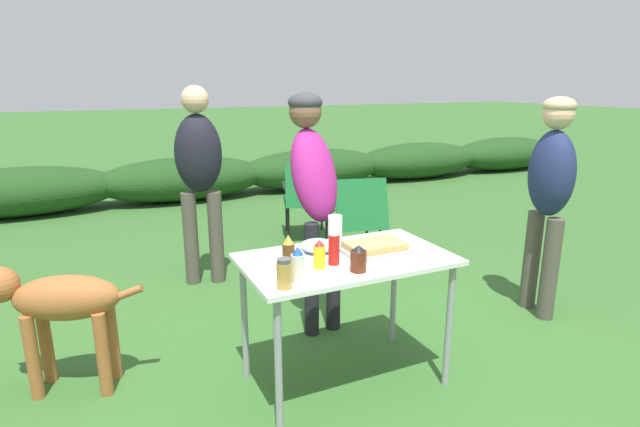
# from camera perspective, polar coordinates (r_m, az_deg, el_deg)

# --- Properties ---
(ground_plane) EXTENTS (60.00, 60.00, 0.00)m
(ground_plane) POSITION_cam_1_polar(r_m,az_deg,el_deg) (2.98, 2.82, -18.50)
(ground_plane) COLOR #336028
(shrub_hedge) EXTENTS (14.40, 0.90, 0.61)m
(shrub_hedge) POSITION_cam_1_polar(r_m,az_deg,el_deg) (7.30, -15.33, 3.84)
(shrub_hedge) COLOR #1E4219
(shrub_hedge) RESTS_ON ground
(folding_table) EXTENTS (1.10, 0.64, 0.74)m
(folding_table) POSITION_cam_1_polar(r_m,az_deg,el_deg) (2.67, 3.00, -6.54)
(folding_table) COLOR silver
(folding_table) RESTS_ON ground
(food_tray) EXTENTS (0.35, 0.23, 0.06)m
(food_tray) POSITION_cam_1_polar(r_m,az_deg,el_deg) (2.72, 6.28, -3.87)
(food_tray) COLOR #9E9EA3
(food_tray) RESTS_ON folding_table
(plate_stack) EXTENTS (0.24, 0.24, 0.04)m
(plate_stack) POSITION_cam_1_polar(r_m,az_deg,el_deg) (2.57, -4.50, -5.17)
(plate_stack) COLOR white
(plate_stack) RESTS_ON folding_table
(mixing_bowl) EXTENTS (0.20, 0.20, 0.06)m
(mixing_bowl) POSITION_cam_1_polar(r_m,az_deg,el_deg) (2.72, -0.24, -3.69)
(mixing_bowl) COLOR #99B2CC
(mixing_bowl) RESTS_ON folding_table
(paper_cup_stack) EXTENTS (0.08, 0.08, 0.17)m
(paper_cup_stack) POSITION_cam_1_polar(r_m,az_deg,el_deg) (2.81, 1.73, -1.93)
(paper_cup_stack) COLOR white
(paper_cup_stack) RESTS_ON folding_table
(ketchup_bottle) EXTENTS (0.06, 0.06, 0.20)m
(ketchup_bottle) POSITION_cam_1_polar(r_m,az_deg,el_deg) (2.51, 1.61, -3.78)
(ketchup_bottle) COLOR red
(ketchup_bottle) RESTS_ON folding_table
(mayo_bottle) EXTENTS (0.06, 0.06, 0.18)m
(mayo_bottle) POSITION_cam_1_polar(r_m,az_deg,el_deg) (2.29, -2.55, -5.99)
(mayo_bottle) COLOR silver
(mayo_bottle) RESTS_ON folding_table
(mustard_bottle) EXTENTS (0.06, 0.06, 0.15)m
(mustard_bottle) POSITION_cam_1_polar(r_m,az_deg,el_deg) (2.47, -0.07, -4.71)
(mustard_bottle) COLOR yellow
(mustard_bottle) RESTS_ON folding_table
(beer_bottle) EXTENTS (0.06, 0.06, 0.20)m
(beer_bottle) POSITION_cam_1_polar(r_m,az_deg,el_deg) (2.37, -3.62, -4.89)
(beer_bottle) COLOR brown
(beer_bottle) RESTS_ON folding_table
(spice_jar) EXTENTS (0.07, 0.07, 0.14)m
(spice_jar) POSITION_cam_1_polar(r_m,az_deg,el_deg) (2.24, -4.12, -6.89)
(spice_jar) COLOR #B2893D
(spice_jar) RESTS_ON folding_table
(bbq_sauce_bottle) EXTENTS (0.08, 0.08, 0.13)m
(bbq_sauce_bottle) POSITION_cam_1_polar(r_m,az_deg,el_deg) (2.44, 4.42, -5.19)
(bbq_sauce_bottle) COLOR #562314
(bbq_sauce_bottle) RESTS_ON folding_table
(standing_person_in_gray_fleece) EXTENTS (0.33, 0.45, 1.57)m
(standing_person_in_gray_fleece) POSITION_cam_1_polar(r_m,az_deg,el_deg) (3.23, -0.71, 3.75)
(standing_person_in_gray_fleece) COLOR black
(standing_person_in_gray_fleece) RESTS_ON ground
(standing_person_in_olive_jacket) EXTENTS (0.32, 0.40, 1.54)m
(standing_person_in_olive_jacket) POSITION_cam_1_polar(r_m,az_deg,el_deg) (3.78, 24.81, 2.99)
(standing_person_in_olive_jacket) COLOR #4C473D
(standing_person_in_olive_jacket) RESTS_ON ground
(standing_person_in_red_jacket) EXTENTS (0.43, 0.35, 1.61)m
(standing_person_in_red_jacket) POSITION_cam_1_polar(r_m,az_deg,el_deg) (4.10, -13.64, 5.03)
(standing_person_in_red_jacket) COLOR #4C473D
(standing_person_in_red_jacket) RESTS_ON ground
(dog) EXTENTS (0.84, 0.42, 0.71)m
(dog) POSITION_cam_1_polar(r_m,az_deg,el_deg) (3.01, -27.79, -9.22)
(dog) COLOR #9E5B2D
(dog) RESTS_ON ground
(camp_chair_green_behind_table) EXTENTS (0.63, 0.70, 0.83)m
(camp_chair_green_behind_table) POSITION_cam_1_polar(r_m,az_deg,el_deg) (5.26, -1.55, 2.02)
(camp_chair_green_behind_table) COLOR #19602D
(camp_chair_green_behind_table) RESTS_ON ground
(camp_chair_near_hedge) EXTENTS (0.59, 0.68, 0.83)m
(camp_chair_near_hedge) POSITION_cam_1_polar(r_m,az_deg,el_deg) (4.47, 4.15, -0.31)
(camp_chair_near_hedge) COLOR #19602D
(camp_chair_near_hedge) RESTS_ON ground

